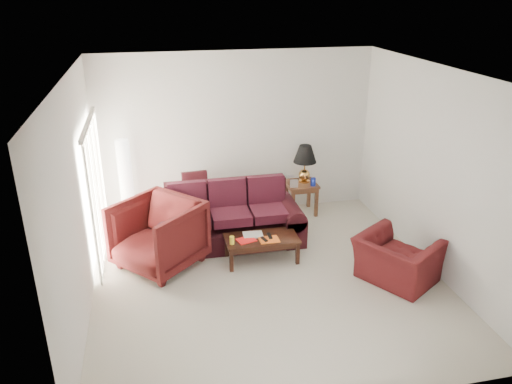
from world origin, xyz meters
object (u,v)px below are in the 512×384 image
coffee_table (261,249)px  end_table (301,198)px  sofa (230,216)px  floor_lamp (126,185)px  armchair_left (158,235)px  armchair_right (397,260)px

coffee_table → end_table: bearing=43.2°
sofa → floor_lamp: floor_lamp is taller
armchair_left → coffee_table: size_ratio=1.02×
end_table → coffee_table: end_table is taller
floor_lamp → end_table: bearing=-0.9°
floor_lamp → coffee_table: floor_lamp is taller
armchair_right → coffee_table: bearing=28.5°
end_table → coffee_table: bearing=-125.6°
armchair_right → coffee_table: armchair_right is taller
sofa → coffee_table: (0.39, -0.68, -0.29)m
sofa → floor_lamp: bearing=146.1°
sofa → coffee_table: bearing=-64.2°
end_table → armchair_left: bearing=-152.5°
armchair_right → sofa: bearing=20.0°
end_table → armchair_right: (0.65, -2.57, 0.04)m
floor_lamp → coffee_table: 2.68m
floor_lamp → armchair_right: 4.66m
floor_lamp → armchair_left: bearing=-71.9°
end_table → floor_lamp: size_ratio=0.37×
armchair_right → end_table: bearing=-18.2°
floor_lamp → sofa: bearing=-29.9°
armchair_left → armchair_right: (3.35, -1.17, -0.18)m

